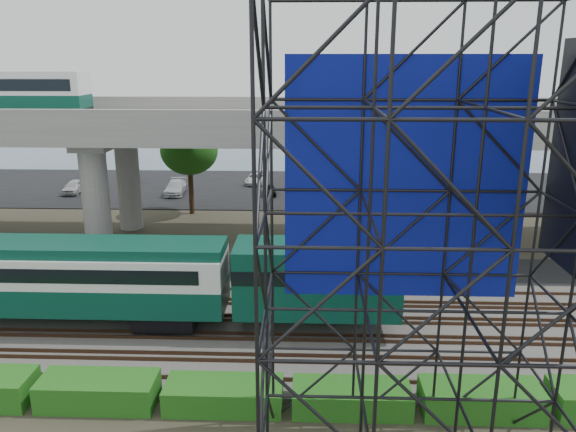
{
  "coord_description": "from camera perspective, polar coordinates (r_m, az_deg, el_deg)",
  "views": [
    {
      "loc": [
        4.22,
        -23.5,
        13.32
      ],
      "look_at": [
        3.15,
        6.0,
        4.95
      ],
      "focal_mm": 35.0,
      "sensor_mm": 36.0,
      "label": 1
    }
  ],
  "objects": [
    {
      "name": "ground",
      "position": [
        27.34,
        -7.27,
        -13.47
      ],
      "size": [
        140.0,
        140.0,
        0.0
      ],
      "primitive_type": "plane",
      "color": "#474233",
      "rests_on": "ground"
    },
    {
      "name": "ballast_bed",
      "position": [
        29.03,
        -6.64,
        -11.37
      ],
      "size": [
        90.0,
        12.0,
        0.2
      ],
      "primitive_type": "cube",
      "color": "slate",
      "rests_on": "ground"
    },
    {
      "name": "service_road",
      "position": [
        36.74,
        -4.68,
        -5.41
      ],
      "size": [
        90.0,
        5.0,
        0.08
      ],
      "primitive_type": "cube",
      "color": "black",
      "rests_on": "ground"
    },
    {
      "name": "parking_lot",
      "position": [
        59.16,
        -2.07,
        2.85
      ],
      "size": [
        90.0,
        18.0,
        0.08
      ],
      "primitive_type": "cube",
      "color": "black",
      "rests_on": "ground"
    },
    {
      "name": "harbor_water",
      "position": [
        80.72,
        -0.95,
        6.34
      ],
      "size": [
        140.0,
        40.0,
        0.03
      ],
      "primitive_type": "cube",
      "color": "#435D6F",
      "rests_on": "ground"
    },
    {
      "name": "rail_tracks",
      "position": [
        28.95,
        -6.66,
        -11.06
      ],
      "size": [
        90.0,
        9.52,
        0.16
      ],
      "color": "#472D1E",
      "rests_on": "ballast_bed"
    },
    {
      "name": "commuter_train",
      "position": [
        29.82,
        -20.64,
        -5.73
      ],
      "size": [
        29.3,
        3.06,
        4.3
      ],
      "color": "black",
      "rests_on": "rail_tracks"
    },
    {
      "name": "overpass",
      "position": [
        40.21,
        -5.85,
        8.45
      ],
      "size": [
        80.0,
        12.0,
        12.4
      ],
      "color": "#9E9B93",
      "rests_on": "ground"
    },
    {
      "name": "scaffold_tower",
      "position": [
        16.9,
        13.19,
        -4.84
      ],
      "size": [
        9.36,
        6.36,
        15.0
      ],
      "color": "black",
      "rests_on": "ground"
    },
    {
      "name": "hedge_strip",
      "position": [
        23.28,
        -6.51,
        -17.53
      ],
      "size": [
        34.6,
        1.8,
        1.2
      ],
      "color": "#135513",
      "rests_on": "ground"
    },
    {
      "name": "trees",
      "position": [
        41.38,
        -10.4,
        4.78
      ],
      "size": [
        40.94,
        16.94,
        7.69
      ],
      "color": "#382314",
      "rests_on": "ground"
    },
    {
      "name": "suv",
      "position": [
        37.11,
        -9.53,
        -4.17
      ],
      "size": [
        5.24,
        3.08,
        1.37
      ],
      "primitive_type": "imported",
      "rotation": [
        0.0,
        0.0,
        1.4
      ],
      "color": "black",
      "rests_on": "service_road"
    },
    {
      "name": "parked_cars",
      "position": [
        58.43,
        -1.42,
        3.35
      ],
      "size": [
        36.89,
        9.76,
        1.31
      ],
      "color": "silver",
      "rests_on": "parking_lot"
    }
  ]
}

